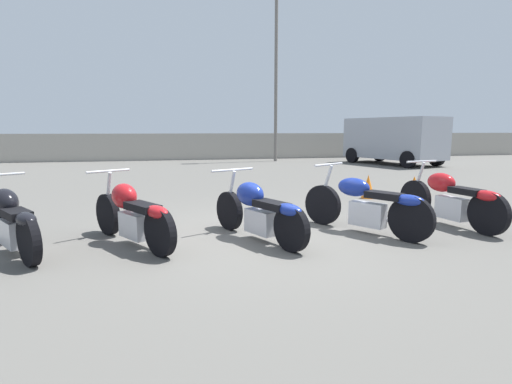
{
  "coord_description": "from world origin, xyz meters",
  "views": [
    {
      "loc": [
        -1.24,
        -5.62,
        1.57
      ],
      "look_at": [
        0.0,
        0.07,
        0.65
      ],
      "focal_mm": 28.0,
      "sensor_mm": 36.0,
      "label": 1
    }
  ],
  "objects_px": {
    "motorcycle_slot_0": "(11,220)",
    "motorcycle_slot_3": "(366,205)",
    "light_pole_left": "(276,53)",
    "traffic_cone_near": "(368,187)",
    "traffic_cone_far": "(414,185)",
    "motorcycle_slot_2": "(259,210)",
    "motorcycle_slot_1": "(133,214)",
    "motorcycle_slot_4": "(451,199)",
    "parked_van": "(393,139)"
  },
  "relations": [
    {
      "from": "motorcycle_slot_3",
      "to": "parked_van",
      "type": "relative_size",
      "value": 0.39
    },
    {
      "from": "motorcycle_slot_2",
      "to": "motorcycle_slot_1",
      "type": "bearing_deg",
      "value": 151.1
    },
    {
      "from": "motorcycle_slot_3",
      "to": "motorcycle_slot_4",
      "type": "xyz_separation_m",
      "value": [
        1.59,
        0.16,
        0.01
      ]
    },
    {
      "from": "parked_van",
      "to": "traffic_cone_near",
      "type": "xyz_separation_m",
      "value": [
        -5.46,
        -8.08,
        -0.89
      ]
    },
    {
      "from": "motorcycle_slot_2",
      "to": "traffic_cone_near",
      "type": "distance_m",
      "value": 4.34
    },
    {
      "from": "motorcycle_slot_2",
      "to": "traffic_cone_near",
      "type": "relative_size",
      "value": 3.53
    },
    {
      "from": "motorcycle_slot_4",
      "to": "motorcycle_slot_1",
      "type": "bearing_deg",
      "value": 170.24
    },
    {
      "from": "parked_van",
      "to": "motorcycle_slot_1",
      "type": "bearing_deg",
      "value": -151.81
    },
    {
      "from": "traffic_cone_near",
      "to": "traffic_cone_far",
      "type": "xyz_separation_m",
      "value": [
        1.33,
        0.22,
        -0.04
      ]
    },
    {
      "from": "parked_van",
      "to": "traffic_cone_near",
      "type": "height_order",
      "value": "parked_van"
    },
    {
      "from": "parked_van",
      "to": "traffic_cone_far",
      "type": "xyz_separation_m",
      "value": [
        -4.13,
        -7.86,
        -0.93
      ]
    },
    {
      "from": "motorcycle_slot_0",
      "to": "traffic_cone_far",
      "type": "height_order",
      "value": "motorcycle_slot_0"
    },
    {
      "from": "light_pole_left",
      "to": "traffic_cone_near",
      "type": "xyz_separation_m",
      "value": [
        -0.75,
        -11.0,
        -4.92
      ]
    },
    {
      "from": "motorcycle_slot_2",
      "to": "motorcycle_slot_3",
      "type": "relative_size",
      "value": 1.01
    },
    {
      "from": "light_pole_left",
      "to": "traffic_cone_far",
      "type": "xyz_separation_m",
      "value": [
        0.58,
        -10.77,
        -4.96
      ]
    },
    {
      "from": "light_pole_left",
      "to": "motorcycle_slot_4",
      "type": "xyz_separation_m",
      "value": [
        -0.71,
        -13.69,
        -4.74
      ]
    },
    {
      "from": "motorcycle_slot_0",
      "to": "traffic_cone_far",
      "type": "xyz_separation_m",
      "value": [
        7.75,
        3.07,
        -0.21
      ]
    },
    {
      "from": "motorcycle_slot_1",
      "to": "traffic_cone_near",
      "type": "distance_m",
      "value": 5.68
    },
    {
      "from": "motorcycle_slot_3",
      "to": "traffic_cone_near",
      "type": "bearing_deg",
      "value": 29.3
    },
    {
      "from": "motorcycle_slot_4",
      "to": "traffic_cone_far",
      "type": "xyz_separation_m",
      "value": [
        1.29,
        2.92,
        -0.22
      ]
    },
    {
      "from": "motorcycle_slot_1",
      "to": "motorcycle_slot_2",
      "type": "bearing_deg",
      "value": -36.31
    },
    {
      "from": "traffic_cone_near",
      "to": "parked_van",
      "type": "bearing_deg",
      "value": 55.94
    },
    {
      "from": "motorcycle_slot_2",
      "to": "motorcycle_slot_3",
      "type": "bearing_deg",
      "value": -23.81
    },
    {
      "from": "motorcycle_slot_4",
      "to": "traffic_cone_near",
      "type": "distance_m",
      "value": 2.7
    },
    {
      "from": "motorcycle_slot_2",
      "to": "motorcycle_slot_3",
      "type": "distance_m",
      "value": 1.68
    },
    {
      "from": "motorcycle_slot_1",
      "to": "motorcycle_slot_3",
      "type": "height_order",
      "value": "motorcycle_slot_3"
    },
    {
      "from": "motorcycle_slot_3",
      "to": "motorcycle_slot_0",
      "type": "bearing_deg",
      "value": 147.58
    },
    {
      "from": "motorcycle_slot_4",
      "to": "motorcycle_slot_3",
      "type": "bearing_deg",
      "value": 175.29
    },
    {
      "from": "motorcycle_slot_0",
      "to": "traffic_cone_near",
      "type": "height_order",
      "value": "motorcycle_slot_0"
    },
    {
      "from": "light_pole_left",
      "to": "motorcycle_slot_2",
      "type": "height_order",
      "value": "light_pole_left"
    },
    {
      "from": "parked_van",
      "to": "motorcycle_slot_3",
      "type": "bearing_deg",
      "value": -140.63
    },
    {
      "from": "motorcycle_slot_0",
      "to": "motorcycle_slot_3",
      "type": "height_order",
      "value": "motorcycle_slot_3"
    },
    {
      "from": "light_pole_left",
      "to": "traffic_cone_near",
      "type": "distance_m",
      "value": 12.07
    },
    {
      "from": "motorcycle_slot_0",
      "to": "motorcycle_slot_3",
      "type": "distance_m",
      "value": 4.87
    },
    {
      "from": "motorcycle_slot_2",
      "to": "traffic_cone_near",
      "type": "height_order",
      "value": "motorcycle_slot_2"
    },
    {
      "from": "motorcycle_slot_0",
      "to": "motorcycle_slot_2",
      "type": "relative_size",
      "value": 0.9
    },
    {
      "from": "motorcycle_slot_0",
      "to": "motorcycle_slot_4",
      "type": "xyz_separation_m",
      "value": [
        6.46,
        0.15,
        0.01
      ]
    },
    {
      "from": "motorcycle_slot_4",
      "to": "motorcycle_slot_2",
      "type": "bearing_deg",
      "value": 172.82
    },
    {
      "from": "traffic_cone_far",
      "to": "traffic_cone_near",
      "type": "bearing_deg",
      "value": -170.57
    },
    {
      "from": "light_pole_left",
      "to": "motorcycle_slot_1",
      "type": "bearing_deg",
      "value": -112.51
    },
    {
      "from": "light_pole_left",
      "to": "traffic_cone_near",
      "type": "relative_size",
      "value": 16.62
    },
    {
      "from": "traffic_cone_near",
      "to": "traffic_cone_far",
      "type": "height_order",
      "value": "traffic_cone_near"
    },
    {
      "from": "parked_van",
      "to": "traffic_cone_near",
      "type": "distance_m",
      "value": 9.8
    },
    {
      "from": "motorcycle_slot_2",
      "to": "parked_van",
      "type": "distance_m",
      "value": 14.02
    },
    {
      "from": "motorcycle_slot_0",
      "to": "parked_van",
      "type": "distance_m",
      "value": 16.16
    },
    {
      "from": "parked_van",
      "to": "traffic_cone_near",
      "type": "relative_size",
      "value": 8.87
    },
    {
      "from": "motorcycle_slot_3",
      "to": "traffic_cone_far",
      "type": "relative_size",
      "value": 4.17
    },
    {
      "from": "motorcycle_slot_3",
      "to": "traffic_cone_far",
      "type": "xyz_separation_m",
      "value": [
        2.88,
        3.08,
        -0.21
      ]
    },
    {
      "from": "motorcycle_slot_3",
      "to": "traffic_cone_near",
      "type": "distance_m",
      "value": 3.26
    },
    {
      "from": "motorcycle_slot_2",
      "to": "traffic_cone_far",
      "type": "distance_m",
      "value": 5.53
    }
  ]
}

